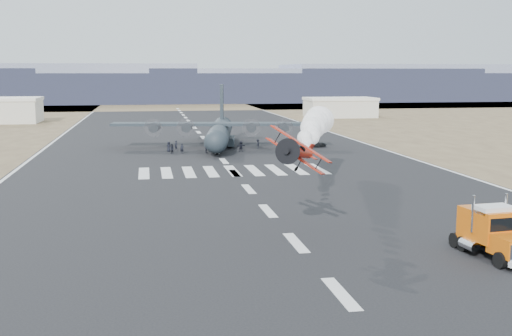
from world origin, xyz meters
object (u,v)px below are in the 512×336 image
object	(u,v)px
crew_d	(218,147)
crew_f	(241,146)
transport_aircraft	(220,131)
crew_h	(207,148)
hangar_right	(340,107)
crew_g	(176,145)
aerobatic_biplane	(298,152)
crew_a	(182,148)
support_vehicle	(314,144)
semi_truck	(492,232)
crew_e	(169,147)
crew_c	(258,144)
crew_b	(172,149)

from	to	relation	value
crew_d	crew_f	size ratio (longest dim) A/B	0.93
transport_aircraft	crew_h	distance (m)	9.64
transport_aircraft	crew_h	world-z (taller)	transport_aircraft
hangar_right	crew_g	size ratio (longest dim) A/B	12.38
aerobatic_biplane	crew_d	world-z (taller)	aerobatic_biplane
crew_a	crew_g	bearing A→B (deg)	121.69
support_vehicle	crew_a	bearing A→B (deg)	101.79
aerobatic_biplane	transport_aircraft	distance (m)	64.62
crew_f	crew_a	bearing A→B (deg)	-6.99
crew_f	crew_g	xyz separation A→B (m)	(-10.76, 4.18, -0.09)
semi_truck	transport_aircraft	distance (m)	74.07
hangar_right	crew_e	size ratio (longest dim) A/B	11.96
crew_c	hangar_right	bearing A→B (deg)	174.44
transport_aircraft	crew_g	xyz separation A→B (m)	(-8.10, -3.94, -2.02)
semi_truck	transport_aircraft	size ratio (longest dim) A/B	0.23
crew_a	crew_f	bearing A→B (deg)	26.20
crew_f	support_vehicle	bearing A→B (deg)	-171.18
semi_truck	crew_g	distance (m)	71.99
aerobatic_biplane	crew_e	size ratio (longest dim) A/B	3.21
crew_a	crew_g	world-z (taller)	crew_a
crew_d	semi_truck	bearing A→B (deg)	-140.52
crew_a	crew_c	bearing A→B (deg)	43.42
crew_g	crew_b	bearing A→B (deg)	-55.04
crew_h	crew_e	bearing A→B (deg)	76.42
hangar_right	transport_aircraft	bearing A→B (deg)	-122.05
hangar_right	crew_c	size ratio (longest dim) A/B	12.73
semi_truck	crew_c	size ratio (longest dim) A/B	5.38
transport_aircraft	crew_g	distance (m)	9.23
aerobatic_biplane	crew_e	bearing A→B (deg)	116.22
hangar_right	support_vehicle	xyz separation A→B (m)	(-27.55, -74.12, -2.40)
semi_truck	crew_h	bearing A→B (deg)	97.20
crew_b	crew_c	bearing A→B (deg)	71.03
aerobatic_biplane	crew_a	size ratio (longest dim) A/B	3.24
crew_e	crew_c	bearing A→B (deg)	-19.25
hangar_right	semi_truck	size ratio (longest dim) A/B	2.37
crew_d	hangar_right	bearing A→B (deg)	-1.74
transport_aircraft	crew_a	bearing A→B (deg)	-121.06
crew_a	crew_d	xyz separation A→B (m)	(6.24, 1.46, 0.01)
crew_b	crew_e	bearing A→B (deg)	149.17
crew_a	crew_d	size ratio (longest dim) A/B	0.99
crew_f	crew_h	bearing A→B (deg)	-3.10
semi_truck	crew_e	world-z (taller)	semi_truck
support_vehicle	crew_f	size ratio (longest dim) A/B	2.39
aerobatic_biplane	crew_f	xyz separation A→B (m)	(3.47, 56.36, -6.01)
semi_truck	crew_h	world-z (taller)	semi_truck
crew_a	crew_c	size ratio (longest dim) A/B	1.05
crew_b	crew_h	xyz separation A→B (m)	(5.85, 0.12, 0.05)
crew_g	crew_c	bearing A→B (deg)	46.72
transport_aircraft	crew_d	world-z (taller)	transport_aircraft
hangar_right	crew_d	bearing A→B (deg)	-120.19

